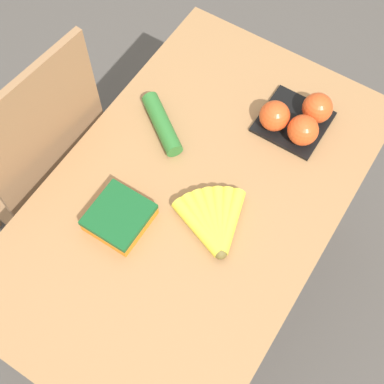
{
  "coord_description": "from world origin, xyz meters",
  "views": [
    {
      "loc": [
        -0.52,
        -0.33,
        1.97
      ],
      "look_at": [
        0.0,
        0.0,
        0.76
      ],
      "focal_mm": 50.0,
      "sensor_mm": 36.0,
      "label": 1
    }
  ],
  "objects_px": {
    "banana_bunch": "(214,223)",
    "carrot_bag": "(119,217)",
    "tomato_pack": "(298,119)",
    "cucumber_near": "(162,124)",
    "chair": "(39,161)"
  },
  "relations": [
    {
      "from": "cucumber_near",
      "to": "carrot_bag",
      "type": "bearing_deg",
      "value": -166.93
    },
    {
      "from": "chair",
      "to": "banana_bunch",
      "type": "xyz_separation_m",
      "value": [
        0.02,
        -0.62,
        0.23
      ]
    },
    {
      "from": "banana_bunch",
      "to": "carrot_bag",
      "type": "bearing_deg",
      "value": 119.51
    },
    {
      "from": "chair",
      "to": "banana_bunch",
      "type": "relative_size",
      "value": 5.3
    },
    {
      "from": "cucumber_near",
      "to": "chair",
      "type": "bearing_deg",
      "value": 119.82
    },
    {
      "from": "banana_bunch",
      "to": "cucumber_near",
      "type": "bearing_deg",
      "value": 57.55
    },
    {
      "from": "chair",
      "to": "tomato_pack",
      "type": "relative_size",
      "value": 5.56
    },
    {
      "from": "banana_bunch",
      "to": "carrot_bag",
      "type": "relative_size",
      "value": 1.31
    },
    {
      "from": "carrot_bag",
      "to": "cucumber_near",
      "type": "xyz_separation_m",
      "value": [
        0.29,
        0.07,
        -0.0
      ]
    },
    {
      "from": "chair",
      "to": "tomato_pack",
      "type": "height_order",
      "value": "chair"
    },
    {
      "from": "carrot_bag",
      "to": "cucumber_near",
      "type": "distance_m",
      "value": 0.3
    },
    {
      "from": "tomato_pack",
      "to": "cucumber_near",
      "type": "xyz_separation_m",
      "value": [
        -0.2,
        0.31,
        -0.02
      ]
    },
    {
      "from": "tomato_pack",
      "to": "carrot_bag",
      "type": "relative_size",
      "value": 1.25
    },
    {
      "from": "banana_bunch",
      "to": "cucumber_near",
      "type": "height_order",
      "value": "cucumber_near"
    },
    {
      "from": "chair",
      "to": "cucumber_near",
      "type": "distance_m",
      "value": 0.46
    }
  ]
}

